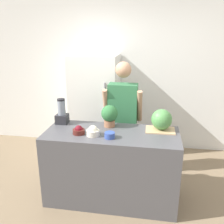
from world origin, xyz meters
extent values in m
plane|color=#7F6B51|center=(0.00, 0.00, 0.00)|extent=(14.00, 14.00, 0.00)
cube|color=white|center=(0.00, 2.01, 1.30)|extent=(8.00, 0.06, 2.60)
cube|color=#4C4C51|center=(0.00, 0.34, 0.46)|extent=(1.62, 0.68, 0.91)
cube|color=white|center=(-0.50, 1.63, 0.86)|extent=(0.78, 0.66, 1.71)
cylinder|color=gray|center=(-0.26, 1.29, 1.03)|extent=(0.02, 0.02, 0.60)
cube|color=#4C608C|center=(0.06, 0.96, 0.41)|extent=(0.30, 0.18, 0.81)
cube|color=#337247|center=(0.06, 0.96, 1.10)|extent=(0.40, 0.22, 0.57)
sphere|color=tan|center=(0.06, 0.96, 1.58)|extent=(0.22, 0.22, 0.22)
cylinder|color=tan|center=(-0.18, 0.92, 1.09)|extent=(0.07, 0.23, 0.48)
cylinder|color=tan|center=(0.30, 0.92, 1.09)|extent=(0.07, 0.23, 0.48)
cube|color=tan|center=(0.58, 0.50, 0.92)|extent=(0.35, 0.25, 0.01)
sphere|color=#4C8C47|center=(0.59, 0.52, 1.06)|extent=(0.25, 0.25, 0.25)
cylinder|color=#511E19|center=(-0.38, 0.24, 0.94)|extent=(0.14, 0.14, 0.06)
sphere|color=maroon|center=(-0.38, 0.24, 0.97)|extent=(0.09, 0.09, 0.09)
cylinder|color=beige|center=(-0.20, 0.22, 0.95)|extent=(0.15, 0.15, 0.07)
sphere|color=white|center=(-0.20, 0.22, 0.98)|extent=(0.11, 0.11, 0.11)
cylinder|color=#334C9E|center=(0.01, 0.18, 0.95)|extent=(0.12, 0.12, 0.07)
cube|color=#28282D|center=(-0.70, 0.55, 0.97)|extent=(0.15, 0.15, 0.12)
cylinder|color=gray|center=(-0.70, 0.55, 1.13)|extent=(0.10, 0.10, 0.19)
cylinder|color=black|center=(-0.70, 0.55, 1.24)|extent=(0.10, 0.10, 0.02)
cylinder|color=#996647|center=(-0.06, 0.54, 0.96)|extent=(0.14, 0.14, 0.09)
sphere|color=#2D6B38|center=(-0.06, 0.54, 1.09)|extent=(0.21, 0.21, 0.21)
camera|label=1|loc=(0.46, -2.39, 2.08)|focal=40.00mm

